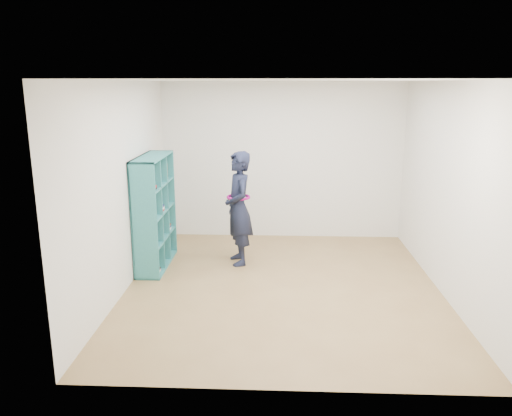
{
  "coord_description": "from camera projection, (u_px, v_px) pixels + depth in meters",
  "views": [
    {
      "loc": [
        -0.07,
        -6.03,
        2.57
      ],
      "look_at": [
        -0.36,
        0.3,
        0.98
      ],
      "focal_mm": 35.0,
      "sensor_mm": 36.0,
      "label": 1
    }
  ],
  "objects": [
    {
      "name": "wall_right",
      "position": [
        448.0,
        190.0,
        6.06
      ],
      "size": [
        0.02,
        4.5,
        2.6
      ],
      "primitive_type": "cube",
      "color": "silver",
      "rests_on": "floor"
    },
    {
      "name": "ceiling",
      "position": [
        285.0,
        80.0,
        5.83
      ],
      "size": [
        4.5,
        4.5,
        0.0
      ],
      "primitive_type": "plane",
      "color": "white",
      "rests_on": "wall_back"
    },
    {
      "name": "bookshelf",
      "position": [
        153.0,
        213.0,
        7.07
      ],
      "size": [
        0.35,
        1.2,
        1.59
      ],
      "color": "#27707B",
      "rests_on": "floor"
    },
    {
      "name": "wall_back",
      "position": [
        282.0,
        161.0,
        8.33
      ],
      "size": [
        4.0,
        0.02,
        2.6
      ],
      "primitive_type": "cube",
      "color": "silver",
      "rests_on": "floor"
    },
    {
      "name": "floor",
      "position": [
        282.0,
        287.0,
        6.47
      ],
      "size": [
        4.5,
        4.5,
        0.0
      ],
      "primitive_type": "plane",
      "color": "olive",
      "rests_on": "ground"
    },
    {
      "name": "wall_left",
      "position": [
        124.0,
        187.0,
        6.24
      ],
      "size": [
        0.02,
        4.5,
        2.6
      ],
      "primitive_type": "cube",
      "color": "silver",
      "rests_on": "floor"
    },
    {
      "name": "person",
      "position": [
        239.0,
        208.0,
        7.15
      ],
      "size": [
        0.55,
        0.69,
        1.64
      ],
      "rotation": [
        0.0,
        0.0,
        -1.28
      ],
      "color": "black",
      "rests_on": "floor"
    },
    {
      "name": "smartphone",
      "position": [
        228.0,
        200.0,
        7.18
      ],
      "size": [
        0.04,
        0.09,
        0.13
      ],
      "rotation": [
        0.25,
        0.0,
        0.37
      ],
      "color": "silver",
      "rests_on": "person"
    },
    {
      "name": "wall_front",
      "position": [
        286.0,
        247.0,
        3.97
      ],
      "size": [
        4.0,
        0.02,
        2.6
      ],
      "primitive_type": "cube",
      "color": "silver",
      "rests_on": "floor"
    }
  ]
}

